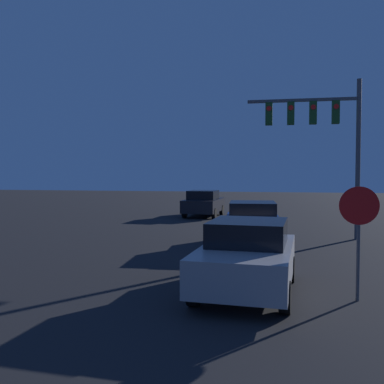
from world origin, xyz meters
name	(u,v)px	position (x,y,z in m)	size (l,w,h in m)	color
car_near	(247,256)	(2.05, 10.44, 0.79)	(2.14, 3.95, 1.56)	#99999E
car_mid	(252,224)	(1.83, 16.48, 0.79)	(2.17, 3.96, 1.56)	navy
car_far	(204,203)	(-1.63, 26.30, 0.79)	(2.10, 3.92, 1.56)	black
traffic_signal_mast	(322,129)	(4.40, 18.80, 4.35)	(4.38, 0.30, 6.23)	#4C4C51
stop_sign	(359,221)	(4.30, 10.24, 1.64)	(0.78, 0.07, 2.33)	#4C4C51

